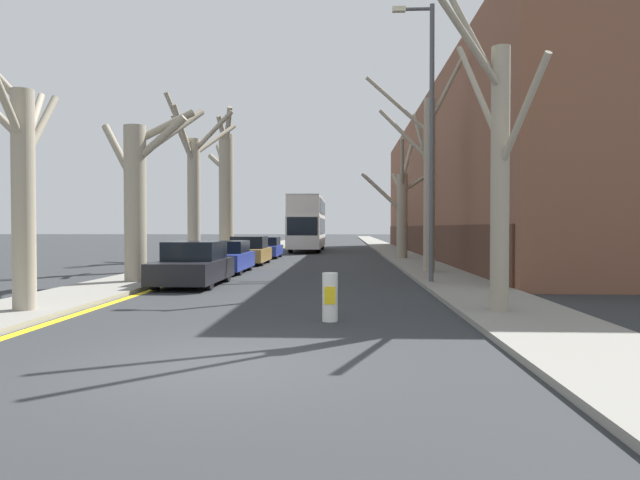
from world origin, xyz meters
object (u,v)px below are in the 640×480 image
object	(u,v)px
street_tree_left_2	(194,189)
street_tree_left_3	(226,190)
street_tree_right_2	(402,206)
parked_car_0	(194,265)
parked_car_2	(249,251)
parked_car_3	(266,248)
street_tree_left_1	(139,192)
parked_car_1	(227,257)
double_decker_bus	(308,221)
lamp_post	(429,131)
street_tree_left_0	(17,171)
street_tree_right_1	(427,173)
traffic_bollard	(330,297)
street_tree_right_0	(496,157)

from	to	relation	value
street_tree_left_2	street_tree_left_3	distance (m)	7.82
street_tree_right_2	parked_car_0	size ratio (longest dim) A/B	1.65
parked_car_2	parked_car_3	world-z (taller)	parked_car_2
street_tree_left_1	parked_car_1	size ratio (longest dim) A/B	1.51
double_decker_bus	lamp_post	bearing A→B (deg)	-77.86
street_tree_left_3	double_decker_bus	size ratio (longest dim) A/B	0.75
parked_car_1	street_tree_left_0	bearing A→B (deg)	-100.51
street_tree_left_2	parked_car_1	bearing A→B (deg)	-41.50
parked_car_2	street_tree_right_1	bearing A→B (deg)	-34.79
street_tree_left_1	street_tree_left_2	bearing A→B (deg)	89.07
lamp_post	traffic_bollard	distance (m)	9.31
double_decker_bus	street_tree_left_0	bearing A→B (deg)	-97.00
street_tree_left_1	double_decker_bus	size ratio (longest dim) A/B	0.55
street_tree_left_2	double_decker_bus	size ratio (longest dim) A/B	0.66
street_tree_left_1	double_decker_bus	distance (m)	27.48
street_tree_left_1	parked_car_0	bearing A→B (deg)	-10.30
street_tree_left_2	parked_car_0	xyz separation A→B (m)	(1.84, -7.00, -3.00)
street_tree_left_0	parked_car_3	bearing A→B (deg)	84.68
street_tree_left_3	parked_car_0	size ratio (longest dim) A/B	2.00
street_tree_left_0	street_tree_right_0	world-z (taller)	street_tree_right_0
parked_car_0	parked_car_2	world-z (taller)	same
street_tree_right_1	parked_car_1	world-z (taller)	street_tree_right_1
street_tree_right_0	street_tree_right_1	size ratio (longest dim) A/B	0.89
street_tree_right_0	street_tree_right_1	world-z (taller)	street_tree_right_1
double_decker_bus	parked_car_0	size ratio (longest dim) A/B	2.67
parked_car_1	street_tree_left_2	bearing A→B (deg)	138.50
double_decker_bus	parked_car_1	world-z (taller)	double_decker_bus
street_tree_left_0	street_tree_right_2	size ratio (longest dim) A/B	0.98
street_tree_right_2	parked_car_0	world-z (taller)	street_tree_right_2
lamp_post	street_tree_left_0	bearing A→B (deg)	-145.43
parked_car_3	lamp_post	bearing A→B (deg)	-64.88
traffic_bollard	street_tree_left_3	bearing A→B (deg)	107.19
street_tree_left_3	parked_car_0	world-z (taller)	street_tree_left_3
street_tree_right_1	parked_car_1	size ratio (longest dim) A/B	2.08
street_tree_left_0	parked_car_2	size ratio (longest dim) A/B	1.72
street_tree_left_1	street_tree_right_2	size ratio (longest dim) A/B	0.88
street_tree_left_0	street_tree_right_0	distance (m)	10.48
street_tree_left_1	street_tree_right_1	world-z (taller)	street_tree_right_1
street_tree_left_0	traffic_bollard	distance (m)	7.42
street_tree_right_0	traffic_bollard	world-z (taller)	street_tree_right_0
street_tree_left_0	parked_car_0	distance (m)	7.24
street_tree_left_0	street_tree_right_1	bearing A→B (deg)	47.35
street_tree_left_3	parked_car_3	xyz separation A→B (m)	(2.04, 2.30, -3.50)
parked_car_3	parked_car_1	bearing A→B (deg)	-90.00
parked_car_2	parked_car_3	xyz separation A→B (m)	(0.00, 6.21, -0.06)
parked_car_2	street_tree_left_1	bearing A→B (deg)	-100.48
street_tree_left_3	street_tree_right_2	size ratio (longest dim) A/B	1.21
street_tree_left_3	street_tree_right_0	xyz separation A→B (m)	(10.32, -20.96, -0.68)
parked_car_2	street_tree_right_2	bearing A→B (deg)	28.92
parked_car_2	street_tree_left_3	bearing A→B (deg)	117.51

